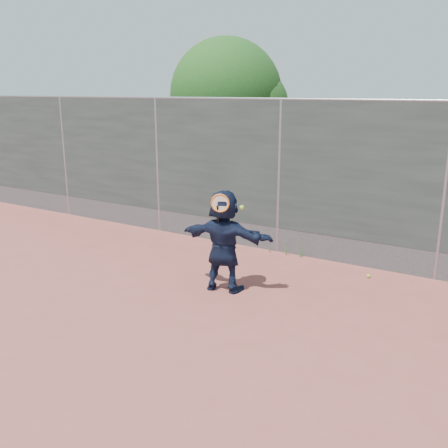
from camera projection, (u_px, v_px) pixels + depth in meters
The scene contains 7 objects.
ground at pixel (174, 316), 7.23m from camera, with size 80.00×80.00×0.00m, color #9E4C42.
player at pixel (224, 241), 7.97m from camera, with size 1.55×0.49×1.67m, color #131C36.
ball_ground at pixel (369, 276), 8.68m from camera, with size 0.07×0.07×0.07m, color #A3D02E.
fence at pixel (279, 174), 9.71m from camera, with size 20.00×0.06×3.03m.
swing_action at pixel (222, 205), 7.60m from camera, with size 0.53×0.15×0.51m.
tree_left at pixel (232, 98), 13.29m from camera, with size 3.15×3.00×4.53m.
weed_clump at pixel (288, 249), 9.84m from camera, with size 0.68×0.07×0.30m.
Camera 1 is at (4.04, -5.30, 3.18)m, focal length 40.00 mm.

